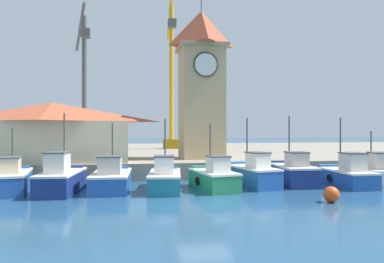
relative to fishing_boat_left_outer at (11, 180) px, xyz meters
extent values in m
plane|color=navy|center=(10.37, -5.09, -0.74)|extent=(300.00, 300.00, 0.00)
cube|color=gray|center=(10.37, 23.40, -0.12)|extent=(120.00, 40.00, 1.23)
cube|color=#2356A8|center=(-0.01, 0.06, -0.20)|extent=(2.52, 4.95, 1.08)
cube|color=#2356A8|center=(-0.30, 2.15, 0.45)|extent=(1.66, 0.82, 0.24)
cube|color=silver|center=(-0.01, 0.06, 0.38)|extent=(2.59, 5.01, 0.12)
cube|color=beige|center=(0.11, -0.76, 0.87)|extent=(1.31, 1.56, 0.85)
cube|color=#4C4C51|center=(0.11, -0.76, 1.34)|extent=(1.40, 1.65, 0.08)
cylinder|color=#4C4742|center=(-0.09, 0.64, 1.73)|extent=(0.10, 0.10, 2.56)
cube|color=navy|center=(2.89, -0.50, -0.19)|extent=(2.31, 5.11, 1.11)
cube|color=navy|center=(3.11, 1.72, 0.49)|extent=(1.60, 0.75, 0.24)
cube|color=silver|center=(2.89, -0.50, 0.42)|extent=(2.37, 5.18, 0.12)
cube|color=beige|center=(2.80, -1.36, 1.03)|extent=(1.24, 1.59, 1.10)
cube|color=#4C4C51|center=(2.80, -1.36, 1.62)|extent=(1.32, 1.68, 0.08)
cylinder|color=#4C4742|center=(2.95, 0.12, 2.18)|extent=(0.10, 0.10, 3.39)
torus|color=black|center=(1.93, -0.15, -0.19)|extent=(0.17, 0.53, 0.52)
cube|color=#2356A8|center=(5.70, -0.10, -0.26)|extent=(2.40, 5.21, 0.96)
cube|color=#2356A8|center=(5.84, 2.19, 0.34)|extent=(1.81, 0.71, 0.24)
cube|color=silver|center=(5.70, -0.10, 0.27)|extent=(2.46, 5.28, 0.12)
cube|color=#B2ADA3|center=(5.65, -0.99, 0.82)|extent=(1.35, 1.60, 0.97)
cube|color=#4C4C51|center=(5.65, -0.99, 1.34)|extent=(1.43, 1.69, 0.08)
cylinder|color=#4C4742|center=(5.74, 0.53, 1.82)|extent=(0.10, 0.10, 2.98)
torus|color=black|center=(4.59, 0.22, -0.26)|extent=(0.15, 0.53, 0.52)
cube|color=#196B7F|center=(8.86, -0.70, -0.25)|extent=(2.42, 5.08, 0.98)
cube|color=#196B7F|center=(9.15, 1.47, 0.36)|extent=(1.58, 0.80, 0.24)
cube|color=silver|center=(8.86, -0.70, 0.29)|extent=(2.48, 5.15, 0.12)
cube|color=silver|center=(8.75, -1.55, 0.83)|extent=(1.26, 1.60, 0.97)
cube|color=#4C4C51|center=(8.75, -1.55, 1.36)|extent=(1.35, 1.69, 0.08)
cylinder|color=#4C4742|center=(8.94, -0.10, 1.95)|extent=(0.10, 0.10, 3.22)
torus|color=black|center=(7.93, -0.33, -0.25)|extent=(0.19, 0.53, 0.52)
cube|color=#237A4C|center=(11.82, -0.88, -0.23)|extent=(2.41, 4.49, 1.02)
cube|color=#237A4C|center=(11.54, 0.99, 0.40)|extent=(1.61, 0.82, 0.24)
cube|color=silver|center=(11.82, -0.88, 0.33)|extent=(2.48, 4.55, 0.12)
cube|color=beige|center=(11.93, -1.62, 0.83)|extent=(1.26, 1.43, 0.88)
cube|color=#4C4C51|center=(11.93, -1.62, 1.32)|extent=(1.35, 1.52, 0.08)
cylinder|color=#4C4742|center=(11.74, -0.35, 1.84)|extent=(0.10, 0.10, 2.89)
torus|color=black|center=(10.82, -0.81, -0.23)|extent=(0.20, 0.53, 0.52)
cube|color=#2356A8|center=(14.56, 0.02, -0.17)|extent=(2.47, 4.98, 1.15)
cube|color=#2356A8|center=(14.21, 2.13, 0.53)|extent=(1.54, 0.83, 0.24)
cube|color=silver|center=(14.56, 0.02, 0.46)|extent=(2.54, 5.05, 0.12)
cube|color=silver|center=(14.69, -0.80, 0.97)|extent=(1.25, 1.58, 0.90)
cube|color=#4C4C51|center=(14.69, -0.80, 1.46)|extent=(1.34, 1.67, 0.08)
cylinder|color=#4C4742|center=(14.46, 0.61, 2.09)|extent=(0.10, 0.10, 3.15)
torus|color=black|center=(13.59, 0.10, -0.17)|extent=(0.20, 0.53, 0.52)
cube|color=navy|center=(17.46, 0.23, -0.16)|extent=(2.28, 4.72, 1.17)
cube|color=navy|center=(17.62, 2.26, 0.55)|extent=(1.68, 0.73, 0.24)
cube|color=silver|center=(17.46, 0.23, 0.48)|extent=(2.34, 4.78, 0.12)
cube|color=#B2ADA3|center=(17.40, -0.57, 0.97)|extent=(1.26, 1.46, 0.85)
cube|color=#4C4C51|center=(17.40, -0.57, 1.43)|extent=(1.35, 1.55, 0.08)
cylinder|color=#4C4742|center=(17.51, 0.80, 2.19)|extent=(0.10, 0.10, 3.30)
torus|color=black|center=(16.44, 0.53, -0.16)|extent=(0.16, 0.53, 0.52)
cube|color=#2356A8|center=(20.62, -0.90, -0.28)|extent=(2.03, 4.91, 0.93)
cube|color=#2356A8|center=(20.71, 1.27, 0.31)|extent=(1.58, 0.66, 0.24)
cube|color=silver|center=(20.62, -0.90, 0.24)|extent=(2.09, 4.97, 0.12)
cube|color=beige|center=(20.59, -1.75, 0.84)|extent=(1.16, 1.50, 1.08)
cube|color=#4C4C51|center=(20.59, -1.75, 1.42)|extent=(1.24, 1.58, 0.08)
cylinder|color=#4C4742|center=(20.65, -0.30, 1.99)|extent=(0.10, 0.10, 3.39)
torus|color=black|center=(19.64, -0.62, -0.28)|extent=(0.14, 0.52, 0.52)
cube|color=silver|center=(23.28, -0.20, -0.28)|extent=(2.76, 4.70, 0.93)
cube|color=silver|center=(23.61, 1.74, 0.31)|extent=(1.82, 0.88, 0.24)
cube|color=silver|center=(23.28, -0.20, 0.24)|extent=(2.83, 4.77, 0.12)
cube|color=#B2ADA3|center=(23.15, -0.96, 0.82)|extent=(1.43, 1.51, 1.03)
cube|color=#4C4C51|center=(23.15, -0.96, 1.37)|extent=(1.53, 1.61, 0.08)
cylinder|color=#4C4742|center=(23.37, 0.35, 1.55)|extent=(0.10, 0.10, 2.49)
torus|color=black|center=(22.23, 0.21, -0.28)|extent=(0.21, 0.53, 0.52)
cube|color=tan|center=(12.83, 7.85, 5.07)|extent=(3.45, 3.45, 9.16)
cube|color=#9C865F|center=(12.83, 7.85, 9.80)|extent=(3.95, 3.95, 0.30)
pyramid|color=#A3472D|center=(12.83, 7.85, 11.45)|extent=(3.95, 3.95, 3.00)
cylinder|color=white|center=(12.83, 6.07, 8.10)|extent=(1.90, 0.12, 1.90)
torus|color=#332D23|center=(12.83, 6.03, 8.10)|extent=(2.02, 0.12, 2.02)
cylinder|color=#3F3F3F|center=(12.83, 7.85, 13.74)|extent=(0.08, 0.08, 1.60)
cube|color=beige|center=(1.04, 6.82, 2.01)|extent=(11.32, 6.35, 3.03)
pyramid|color=#B25133|center=(1.04, 6.82, 4.24)|extent=(11.72, 6.75, 1.44)
cube|color=#976E11|center=(12.31, 24.67, 1.09)|extent=(2.00, 2.00, 1.20)
cylinder|color=gold|center=(12.31, 24.67, 10.36)|extent=(0.56, 0.56, 17.33)
cylinder|color=gold|center=(12.50, 28.25, 18.24)|extent=(0.74, 7.34, 3.96)
cube|color=#4C4C4C|center=(12.25, 23.43, 16.24)|extent=(1.00, 1.00, 1.00)
cube|color=#353539|center=(1.85, 21.37, 1.09)|extent=(2.00, 2.00, 1.20)
cylinder|color=#4C4C51|center=(1.85, 21.37, 8.84)|extent=(0.56, 0.56, 14.29)
cylinder|color=#4C4C51|center=(0.87, 25.78, 15.70)|extent=(2.33, 9.04, 4.04)
cube|color=#4C4C4C|center=(2.12, 20.10, 13.69)|extent=(1.00, 1.00, 1.00)
sphere|color=#E54C19|center=(16.66, -5.95, -0.34)|extent=(0.80, 0.80, 0.80)
camera|label=1|loc=(6.57, -23.09, 2.86)|focal=35.00mm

